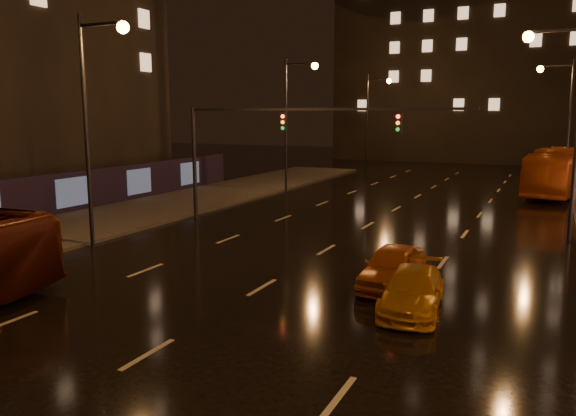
{
  "coord_description": "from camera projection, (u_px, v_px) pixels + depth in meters",
  "views": [
    {
      "loc": [
        8.72,
        -6.3,
        5.84
      ],
      "look_at": [
        0.15,
        11.78,
        2.5
      ],
      "focal_mm": 35.0,
      "sensor_mm": 36.0,
      "label": 1
    }
  ],
  "objects": [
    {
      "name": "ground",
      "position": [
        356.0,
        233.0,
        28.09
      ],
      "size": [
        140.0,
        140.0,
        0.0
      ],
      "primitive_type": "plane",
      "color": "black",
      "rests_on": "ground"
    },
    {
      "name": "sidewalk_left",
      "position": [
        79.0,
        226.0,
        29.32
      ],
      "size": [
        7.0,
        70.0,
        0.15
      ],
      "primitive_type": "cube",
      "color": "#38332D",
      "rests_on": "ground"
    },
    {
      "name": "building_distant",
      "position": [
        523.0,
        16.0,
        69.78
      ],
      "size": [
        44.0,
        16.0,
        36.0
      ],
      "primitive_type": "cube",
      "color": "black",
      "rests_on": "ground"
    },
    {
      "name": "traffic_signal",
      "position": [
        265.0,
        136.0,
        29.45
      ],
      "size": [
        15.31,
        0.32,
        6.2
      ],
      "color": "black",
      "rests_on": "ground"
    },
    {
      "name": "bus_curb",
      "position": [
        557.0,
        171.0,
        41.49
      ],
      "size": [
        4.47,
        12.39,
        3.37
      ],
      "primitive_type": "imported",
      "rotation": [
        0.0,
        0.0,
        -0.14
      ],
      "color": "#A54310",
      "rests_on": "ground"
    },
    {
      "name": "taxi_near",
      "position": [
        393.0,
        267.0,
        19.15
      ],
      "size": [
        1.71,
        4.19,
        1.42
      ],
      "primitive_type": "imported",
      "rotation": [
        0.0,
        0.0,
        0.01
      ],
      "color": "#BF5812",
      "rests_on": "ground"
    },
    {
      "name": "taxi_far",
      "position": [
        413.0,
        290.0,
        16.9
      ],
      "size": [
        2.17,
        4.36,
        1.22
      ],
      "primitive_type": "imported",
      "rotation": [
        0.0,
        0.0,
        0.11
      ],
      "color": "#C27C12",
      "rests_on": "ground"
    }
  ]
}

